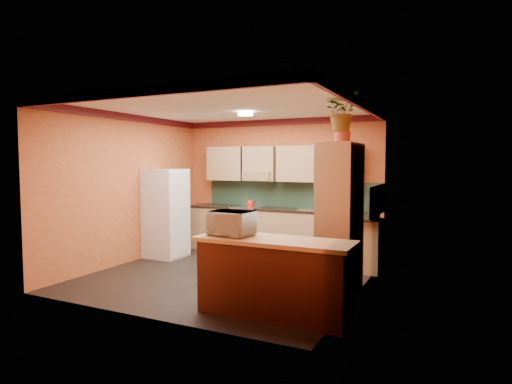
{
  "coord_description": "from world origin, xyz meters",
  "views": [
    {
      "loc": [
        3.37,
        -5.97,
        1.83
      ],
      "look_at": [
        0.27,
        0.45,
        1.33
      ],
      "focal_mm": 30.0,
      "sensor_mm": 36.0,
      "label": 1
    }
  ],
  "objects_px": {
    "pantry": "(340,218)",
    "breakfast_bar": "(274,280)",
    "base_cabinets_back": "(275,232)",
    "stove": "(247,229)",
    "fridge": "(166,213)",
    "microwave": "(231,223)"
  },
  "relations": [
    {
      "from": "pantry",
      "to": "breakfast_bar",
      "type": "height_order",
      "value": "pantry"
    },
    {
      "from": "base_cabinets_back",
      "to": "stove",
      "type": "distance_m",
      "value": 0.63
    },
    {
      "from": "stove",
      "to": "fridge",
      "type": "bearing_deg",
      "value": -135.2
    },
    {
      "from": "pantry",
      "to": "breakfast_bar",
      "type": "xyz_separation_m",
      "value": [
        -0.46,
        -1.29,
        -0.61
      ]
    },
    {
      "from": "fridge",
      "to": "pantry",
      "type": "relative_size",
      "value": 0.81
    },
    {
      "from": "base_cabinets_back",
      "to": "stove",
      "type": "relative_size",
      "value": 4.01
    },
    {
      "from": "fridge",
      "to": "microwave",
      "type": "xyz_separation_m",
      "value": [
        2.56,
        -2.03,
        0.23
      ]
    },
    {
      "from": "fridge",
      "to": "stove",
      "type": "bearing_deg",
      "value": 44.8
    },
    {
      "from": "fridge",
      "to": "pantry",
      "type": "bearing_deg",
      "value": -11.58
    },
    {
      "from": "base_cabinets_back",
      "to": "stove",
      "type": "height_order",
      "value": "stove"
    },
    {
      "from": "breakfast_bar",
      "to": "microwave",
      "type": "xyz_separation_m",
      "value": [
        -0.58,
        0.0,
        0.64
      ]
    },
    {
      "from": "base_cabinets_back",
      "to": "pantry",
      "type": "xyz_separation_m",
      "value": [
        1.81,
        -1.9,
        0.61
      ]
    },
    {
      "from": "base_cabinets_back",
      "to": "breakfast_bar",
      "type": "distance_m",
      "value": 3.46
    },
    {
      "from": "base_cabinets_back",
      "to": "pantry",
      "type": "distance_m",
      "value": 2.69
    },
    {
      "from": "base_cabinets_back",
      "to": "breakfast_bar",
      "type": "height_order",
      "value": "same"
    },
    {
      "from": "stove",
      "to": "fridge",
      "type": "height_order",
      "value": "fridge"
    },
    {
      "from": "pantry",
      "to": "breakfast_bar",
      "type": "distance_m",
      "value": 1.5
    },
    {
      "from": "stove",
      "to": "microwave",
      "type": "bearing_deg",
      "value": -66.38
    },
    {
      "from": "stove",
      "to": "microwave",
      "type": "height_order",
      "value": "microwave"
    },
    {
      "from": "base_cabinets_back",
      "to": "breakfast_bar",
      "type": "bearing_deg",
      "value": -67.05
    },
    {
      "from": "fridge",
      "to": "breakfast_bar",
      "type": "xyz_separation_m",
      "value": [
        3.14,
        -2.03,
        -0.41
      ]
    },
    {
      "from": "stove",
      "to": "pantry",
      "type": "relative_size",
      "value": 0.43
    }
  ]
}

